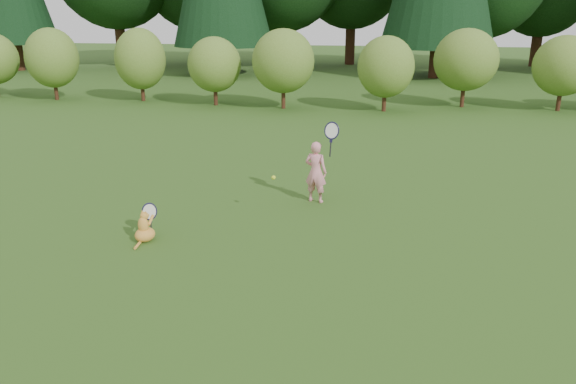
# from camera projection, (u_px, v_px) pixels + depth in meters

# --- Properties ---
(ground) EXTENTS (100.00, 100.00, 0.00)m
(ground) POSITION_uv_depth(u_px,v_px,m) (264.00, 257.00, 7.70)
(ground) COLOR #294D15
(ground) RESTS_ON ground
(shrub_row) EXTENTS (28.00, 3.00, 2.80)m
(shrub_row) POSITION_uv_depth(u_px,v_px,m) (339.00, 66.00, 19.48)
(shrub_row) COLOR #536F22
(shrub_row) RESTS_ON ground
(child) EXTENTS (0.64, 0.41, 1.63)m
(child) POSITION_uv_depth(u_px,v_px,m) (316.00, 171.00, 9.78)
(child) COLOR pink
(child) RESTS_ON ground
(cat) EXTENTS (0.43, 0.66, 0.63)m
(cat) POSITION_uv_depth(u_px,v_px,m) (144.00, 225.00, 8.20)
(cat) COLOR orange
(cat) RESTS_ON ground
(tennis_ball) EXTENTS (0.07, 0.07, 0.07)m
(tennis_ball) POSITION_uv_depth(u_px,v_px,m) (273.00, 178.00, 9.04)
(tennis_ball) COLOR #D0CA18
(tennis_ball) RESTS_ON ground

